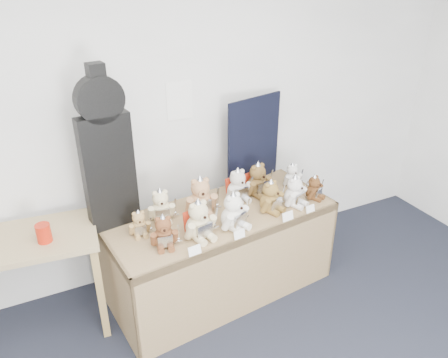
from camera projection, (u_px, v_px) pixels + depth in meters
name	position (u px, v px, depth m)	size (l,w,h in m)	color
room_shell	(180.00, 101.00, 3.35)	(6.00, 6.00, 6.00)	silver
display_table	(226.00, 235.00, 3.33)	(1.81, 0.91, 0.73)	olive
side_table	(25.00, 255.00, 2.94)	(1.01, 0.63, 0.80)	#957D50
guitar_case	(106.00, 152.00, 2.93)	(0.36, 0.15, 1.16)	black
navy_board	(254.00, 140.00, 3.63)	(0.56, 0.02, 0.74)	black
red_cup	(44.00, 233.00, 2.83)	(0.10, 0.10, 0.13)	red
teddy_front_far_left	(164.00, 233.00, 2.90)	(0.21, 0.19, 0.26)	brown
teddy_front_left	(199.00, 221.00, 2.98)	(0.27, 0.24, 0.32)	beige
teddy_front_centre	(234.00, 213.00, 3.09)	(0.26, 0.24, 0.31)	white
teddy_front_right	(271.00, 198.00, 3.30)	(0.24, 0.22, 0.28)	olive
teddy_front_far_right	(295.00, 192.00, 3.38)	(0.23, 0.21, 0.28)	silver
teddy_front_end	(314.00, 188.00, 3.48)	(0.18, 0.18, 0.22)	brown
teddy_back_left	(161.00, 207.00, 3.18)	(0.23, 0.20, 0.28)	beige
teddy_back_centre_left	(201.00, 198.00, 3.26)	(0.27, 0.24, 0.33)	tan
teddy_back_centre_right	(238.00, 186.00, 3.45)	(0.24, 0.20, 0.29)	silver
teddy_back_right	(258.00, 181.00, 3.52)	(0.26, 0.23, 0.31)	brown
teddy_back_end	(292.00, 176.00, 3.68)	(0.18, 0.14, 0.22)	white
teddy_back_far_left	(139.00, 224.00, 3.03)	(0.17, 0.14, 0.21)	#A7834D
entry_card_a	(195.00, 250.00, 2.84)	(0.09, 0.00, 0.07)	white
entry_card_b	(239.00, 234.00, 3.00)	(0.09, 0.00, 0.06)	white
entry_card_c	(288.00, 216.00, 3.20)	(0.10, 0.00, 0.07)	white
entry_card_d	(310.00, 209.00, 3.31)	(0.08, 0.00, 0.06)	white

